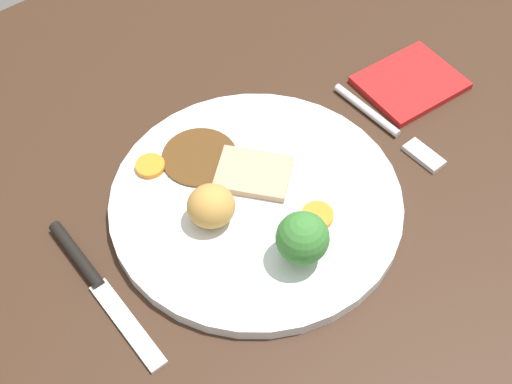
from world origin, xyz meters
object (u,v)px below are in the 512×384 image
at_px(dinner_plate, 256,202).
at_px(broccoli_floret, 302,238).
at_px(meat_slice_main, 251,172).
at_px(knife, 94,279).
at_px(carrot_coin_front, 317,216).
at_px(roast_potato_left, 211,206).
at_px(fork, 391,129).
at_px(carrot_coin_back, 150,166).
at_px(folded_napkin, 411,84).

bearing_deg(dinner_plate, broccoli_floret, 82.65).
xyz_separation_m(meat_slice_main, broccoli_floret, (0.03, 0.11, 0.03)).
height_order(dinner_plate, knife, dinner_plate).
bearing_deg(carrot_coin_front, roast_potato_left, -38.19).
distance_m(carrot_coin_front, fork, 0.15).
xyz_separation_m(broccoli_floret, fork, (-0.19, -0.07, -0.04)).
height_order(fork, knife, knife).
bearing_deg(fork, meat_slice_main, -104.73).
bearing_deg(broccoli_floret, carrot_coin_front, -150.51).
height_order(roast_potato_left, carrot_coin_back, roast_potato_left).
bearing_deg(roast_potato_left, meat_slice_main, -163.47).
bearing_deg(roast_potato_left, carrot_coin_front, 141.81).
bearing_deg(carrot_coin_back, knife, 32.63).
xyz_separation_m(dinner_plate, carrot_coin_back, (0.06, -0.10, 0.01)).
xyz_separation_m(meat_slice_main, carrot_coin_front, (-0.02, 0.08, -0.00)).
relative_size(carrot_coin_front, knife, 0.17).
relative_size(broccoli_floret, knife, 0.30).
distance_m(carrot_coin_front, folded_napkin, 0.23).
bearing_deg(carrot_coin_front, fork, -163.71).
height_order(meat_slice_main, carrot_coin_back, meat_slice_main).
bearing_deg(dinner_plate, meat_slice_main, -119.63).
relative_size(dinner_plate, meat_slice_main, 3.97).
bearing_deg(knife, dinner_plate, 81.79).
bearing_deg(carrot_coin_back, folded_napkin, 165.98).
height_order(carrot_coin_front, knife, carrot_coin_front).
xyz_separation_m(meat_slice_main, carrot_coin_back, (0.07, -0.07, -0.00)).
relative_size(dinner_plate, folded_napkin, 2.66).
distance_m(roast_potato_left, folded_napkin, 0.30).
bearing_deg(broccoli_floret, carrot_coin_back, -74.34).
bearing_deg(roast_potato_left, fork, 174.94).
xyz_separation_m(meat_slice_main, folded_napkin, (-0.23, 0.00, -0.01)).
bearing_deg(roast_potato_left, broccoli_floret, 114.09).
bearing_deg(fork, carrot_coin_front, -75.00).
bearing_deg(fork, knife, -97.73).
distance_m(roast_potato_left, carrot_coin_back, 0.09).
height_order(roast_potato_left, broccoli_floret, broccoli_floret).
xyz_separation_m(roast_potato_left, carrot_coin_back, (0.01, -0.09, -0.02)).
xyz_separation_m(roast_potato_left, fork, (-0.23, 0.02, -0.03)).
height_order(meat_slice_main, folded_napkin, meat_slice_main).
distance_m(dinner_plate, meat_slice_main, 0.03).
bearing_deg(carrot_coin_back, fork, 155.03).
xyz_separation_m(carrot_coin_front, knife, (0.20, -0.08, -0.01)).
xyz_separation_m(meat_slice_main, roast_potato_left, (0.06, 0.02, 0.02)).
bearing_deg(folded_napkin, knife, -0.72).
xyz_separation_m(dinner_plate, carrot_coin_front, (-0.03, 0.06, 0.01)).
distance_m(broccoli_floret, knife, 0.20).
bearing_deg(meat_slice_main, carrot_coin_back, -43.85).
xyz_separation_m(dinner_plate, broccoli_floret, (0.01, 0.08, 0.04)).
bearing_deg(carrot_coin_front, knife, -22.12).
bearing_deg(knife, folded_napkin, 89.88).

